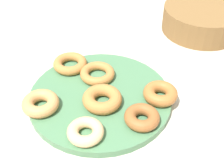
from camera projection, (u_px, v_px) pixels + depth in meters
The scene contains 10 objects.
ground_plane at pixel (100, 100), 0.78m from camera, with size 2.40×2.40×0.00m, color beige.
donut_plate at pixel (100, 98), 0.77m from camera, with size 0.35×0.35×0.02m, color #4C7F56.
donut_0 at pixel (104, 99), 0.73m from camera, with size 0.09×0.09×0.03m, color #BC7A3D.
donut_1 at pixel (85, 132), 0.66m from camera, with size 0.08×0.08×0.02m, color #EABC84.
donut_2 at pixel (70, 64), 0.84m from camera, with size 0.09×0.09×0.02m, color #BC7A3D.
donut_3 at pixel (160, 94), 0.75m from camera, with size 0.08×0.08×0.03m, color #AD6B33.
donut_4 at pixel (41, 103), 0.72m from camera, with size 0.09×0.09×0.03m, color tan.
donut_5 at pixel (142, 117), 0.69m from camera, with size 0.08×0.08×0.03m, color #995B2D.
donut_6 at pixel (97, 73), 0.81m from camera, with size 0.09×0.09×0.02m, color #BC7A3D.
basket at pixel (202, 19), 1.01m from camera, with size 0.25×0.25×0.08m, color brown.
Camera 1 is at (0.56, -0.09, 0.53)m, focal length 50.23 mm.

